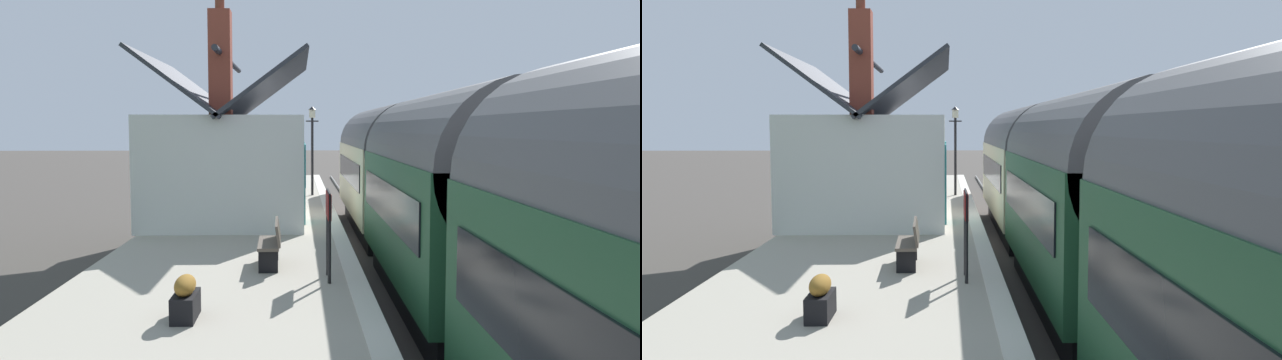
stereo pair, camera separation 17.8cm
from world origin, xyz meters
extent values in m
plane|color=#423D38|center=(0.00, 0.00, 0.00)|extent=(160.00, 160.00, 0.00)
cube|color=#A39B8C|center=(0.00, 3.61, 0.47)|extent=(32.00, 5.22, 0.93)
cube|color=beige|center=(0.00, 1.18, 0.94)|extent=(32.00, 0.36, 0.02)
cube|color=gray|center=(0.00, -1.62, 0.07)|extent=(52.00, 0.08, 0.14)
cube|color=gray|center=(0.00, -0.18, 0.07)|extent=(52.00, 0.08, 0.14)
cube|color=black|center=(2.39, -0.90, 0.35)|extent=(8.54, 2.29, 0.70)
cube|color=beige|center=(2.39, -0.90, 1.85)|extent=(9.28, 2.70, 2.30)
cylinder|color=#515154|center=(2.39, -0.90, 3.00)|extent=(9.28, 2.65, 2.65)
cube|color=black|center=(2.39, 0.47, 2.14)|extent=(7.89, 0.03, 0.80)
cylinder|color=black|center=(5.17, -0.90, 0.35)|extent=(0.70, 2.16, 0.70)
cylinder|color=black|center=(-0.39, -0.90, 0.35)|extent=(0.70, 2.16, 0.70)
cube|color=black|center=(7.05, -0.90, 2.25)|extent=(0.04, 2.16, 0.90)
cylinder|color=#F2EDCC|center=(7.07, -0.90, 1.27)|extent=(0.06, 0.24, 0.24)
cube|color=red|center=(7.11, -0.90, 0.82)|extent=(0.16, 2.56, 0.24)
cube|color=black|center=(-6.81, -0.90, 0.35)|extent=(7.47, 2.29, 0.70)
cube|color=#1E4C2D|center=(-6.81, -0.90, 1.85)|extent=(8.12, 2.70, 2.30)
cylinder|color=#515154|center=(-6.81, -0.90, 3.00)|extent=(8.12, 2.65, 2.65)
cube|color=black|center=(-6.81, 0.47, 2.14)|extent=(6.90, 0.03, 0.80)
cylinder|color=black|center=(-4.38, -0.90, 0.35)|extent=(0.70, 2.16, 0.70)
cylinder|color=black|center=(-9.25, -0.90, 0.35)|extent=(0.70, 2.16, 0.70)
cube|color=white|center=(-0.78, 4.19, 2.43)|extent=(5.68, 4.28, 2.99)
cube|color=#2D3038|center=(-0.78, 3.12, 4.72)|extent=(6.18, 2.40, 1.83)
cube|color=#2D3038|center=(-0.78, 5.26, 4.72)|extent=(6.18, 2.40, 1.83)
cylinder|color=#2D3038|center=(-0.78, 4.19, 5.52)|extent=(6.18, 0.16, 0.16)
cube|color=brown|center=(-2.73, 4.19, 5.26)|extent=(0.56, 0.56, 2.68)
cylinder|color=brown|center=(-2.73, 4.19, 6.78)|extent=(0.24, 0.24, 0.36)
cube|color=teal|center=(-1.60, 2.03, 1.98)|extent=(0.90, 0.06, 2.10)
cube|color=teal|center=(-3.00, 2.03, 2.63)|extent=(0.80, 0.05, 1.10)
cube|color=teal|center=(-0.20, 2.03, 2.63)|extent=(0.80, 0.05, 1.10)
cube|color=brown|center=(7.43, 2.58, 1.38)|extent=(1.41, 0.45, 0.06)
cube|color=brown|center=(7.44, 2.40, 1.61)|extent=(1.40, 0.15, 0.40)
cube|color=black|center=(6.87, 2.56, 1.15)|extent=(0.07, 0.36, 0.44)
cube|color=black|center=(7.99, 2.60, 1.15)|extent=(0.07, 0.36, 0.44)
cube|color=brown|center=(-7.15, 2.77, 1.38)|extent=(1.41, 0.44, 0.06)
cube|color=brown|center=(-7.14, 2.59, 1.61)|extent=(1.40, 0.14, 0.40)
cube|color=black|center=(-7.71, 2.76, 1.15)|extent=(0.07, 0.36, 0.44)
cube|color=black|center=(-6.59, 2.79, 1.15)|extent=(0.07, 0.36, 0.44)
cylinder|color=#9E5138|center=(5.65, 4.40, 1.14)|extent=(0.49, 0.49, 0.42)
ellipsoid|color=olive|center=(5.65, 4.40, 1.60)|extent=(0.70, 0.70, 0.61)
cylinder|color=black|center=(4.09, 3.29, 1.11)|extent=(0.41, 0.41, 0.36)
ellipsoid|color=olive|center=(4.09, 3.29, 1.50)|extent=(0.59, 0.59, 0.57)
cube|color=black|center=(-10.43, 3.78, 1.11)|extent=(0.72, 0.32, 0.36)
ellipsoid|color=olive|center=(-10.43, 3.78, 1.41)|extent=(0.65, 0.29, 0.29)
cylinder|color=black|center=(6.08, 3.66, 1.09)|extent=(0.52, 0.52, 0.31)
ellipsoid|color=#4C8C2D|center=(6.08, 3.66, 1.46)|extent=(0.62, 0.62, 0.60)
cone|color=#D34245|center=(6.08, 3.66, 1.68)|extent=(0.13, 0.13, 0.25)
cube|color=black|center=(11.19, 2.42, 1.11)|extent=(0.89, 0.32, 0.36)
ellipsoid|color=#4C8C2D|center=(11.19, 2.42, 1.40)|extent=(0.80, 0.29, 0.29)
cylinder|color=teal|center=(8.60, 5.39, 1.12)|extent=(0.34, 0.34, 0.38)
ellipsoid|color=#3D8438|center=(8.60, 5.39, 1.48)|extent=(0.49, 0.49, 0.55)
cone|color=#EA346B|center=(8.60, 5.39, 1.65)|extent=(0.08, 0.08, 0.20)
cylinder|color=black|center=(5.54, 1.64, 2.47)|extent=(0.10, 0.10, 3.08)
cylinder|color=black|center=(5.54, 1.64, 3.86)|extent=(0.05, 0.50, 0.05)
cube|color=beige|center=(5.54, 1.64, 4.15)|extent=(0.24, 0.24, 0.32)
cone|color=black|center=(5.54, 1.64, 4.37)|extent=(0.32, 0.32, 0.14)
cylinder|color=black|center=(-8.51, 1.67, 1.48)|extent=(0.06, 0.06, 1.10)
cylinder|color=black|center=(-7.91, 1.67, 1.48)|extent=(0.06, 0.06, 1.10)
cube|color=maroon|center=(-8.21, 1.67, 2.25)|extent=(0.90, 0.06, 0.44)
cube|color=black|center=(-8.21, 1.67, 2.25)|extent=(0.96, 0.03, 0.50)
camera|label=1|loc=(-19.01, 2.21, 3.60)|focal=34.95mm
camera|label=2|loc=(-19.02, 2.03, 3.60)|focal=34.95mm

